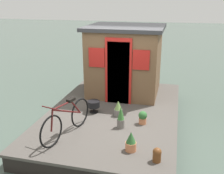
{
  "coord_description": "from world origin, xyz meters",
  "views": [
    {
      "loc": [
        -6.14,
        -1.47,
        3.22
      ],
      "look_at": [
        -0.2,
        0.0,
        1.11
      ],
      "focal_mm": 42.39,
      "sensor_mm": 36.0,
      "label": 1
    }
  ],
  "objects_px": {
    "potted_plant_thyme": "(131,142)",
    "potted_plant_succulent": "(121,118)",
    "potted_plant_ivy": "(143,117)",
    "houseboat_cabin": "(125,60)",
    "mooring_bollard": "(157,154)",
    "bicycle": "(67,120)",
    "charcoal_grill": "(94,104)",
    "potted_plant_fern": "(118,109)"
  },
  "relations": [
    {
      "from": "bicycle",
      "to": "potted_plant_ivy",
      "type": "height_order",
      "value": "bicycle"
    },
    {
      "from": "charcoal_grill",
      "to": "potted_plant_thyme",
      "type": "bearing_deg",
      "value": -141.25
    },
    {
      "from": "charcoal_grill",
      "to": "mooring_bollard",
      "type": "bearing_deg",
      "value": -135.42
    },
    {
      "from": "houseboat_cabin",
      "to": "mooring_bollard",
      "type": "relative_size",
      "value": 8.07
    },
    {
      "from": "charcoal_grill",
      "to": "mooring_bollard",
      "type": "relative_size",
      "value": 1.15
    },
    {
      "from": "houseboat_cabin",
      "to": "potted_plant_ivy",
      "type": "distance_m",
      "value": 2.34
    },
    {
      "from": "bicycle",
      "to": "potted_plant_fern",
      "type": "distance_m",
      "value": 1.47
    },
    {
      "from": "potted_plant_ivy",
      "to": "potted_plant_succulent",
      "type": "xyz_separation_m",
      "value": [
        -0.31,
        0.45,
        0.08
      ]
    },
    {
      "from": "potted_plant_thyme",
      "to": "potted_plant_succulent",
      "type": "bearing_deg",
      "value": 23.67
    },
    {
      "from": "potted_plant_succulent",
      "to": "charcoal_grill",
      "type": "xyz_separation_m",
      "value": [
        0.66,
        0.85,
        -0.04
      ]
    },
    {
      "from": "mooring_bollard",
      "to": "potted_plant_succulent",
      "type": "bearing_deg",
      "value": 38.91
    },
    {
      "from": "houseboat_cabin",
      "to": "charcoal_grill",
      "type": "bearing_deg",
      "value": 164.28
    },
    {
      "from": "houseboat_cabin",
      "to": "potted_plant_thyme",
      "type": "relative_size",
      "value": 5.5
    },
    {
      "from": "charcoal_grill",
      "to": "potted_plant_ivy",
      "type": "bearing_deg",
      "value": -105.1
    },
    {
      "from": "potted_plant_thyme",
      "to": "mooring_bollard",
      "type": "bearing_deg",
      "value": -114.75
    },
    {
      "from": "potted_plant_thyme",
      "to": "potted_plant_succulent",
      "type": "distance_m",
      "value": 0.96
    },
    {
      "from": "houseboat_cabin",
      "to": "potted_plant_thyme",
      "type": "height_order",
      "value": "houseboat_cabin"
    },
    {
      "from": "potted_plant_ivy",
      "to": "mooring_bollard",
      "type": "bearing_deg",
      "value": -162.57
    },
    {
      "from": "potted_plant_succulent",
      "to": "potted_plant_fern",
      "type": "relative_size",
      "value": 1.3
    },
    {
      "from": "bicycle",
      "to": "charcoal_grill",
      "type": "distance_m",
      "value": 1.29
    },
    {
      "from": "potted_plant_ivy",
      "to": "charcoal_grill",
      "type": "distance_m",
      "value": 1.34
    },
    {
      "from": "potted_plant_fern",
      "to": "houseboat_cabin",
      "type": "bearing_deg",
      "value": 6.13
    },
    {
      "from": "potted_plant_thyme",
      "to": "charcoal_grill",
      "type": "bearing_deg",
      "value": 38.75
    },
    {
      "from": "houseboat_cabin",
      "to": "potted_plant_succulent",
      "type": "bearing_deg",
      "value": -170.73
    },
    {
      "from": "potted_plant_fern",
      "to": "charcoal_grill",
      "type": "distance_m",
      "value": 0.66
    },
    {
      "from": "houseboat_cabin",
      "to": "charcoal_grill",
      "type": "relative_size",
      "value": 7.02
    },
    {
      "from": "potted_plant_succulent",
      "to": "mooring_bollard",
      "type": "relative_size",
      "value": 1.91
    },
    {
      "from": "houseboat_cabin",
      "to": "potted_plant_thyme",
      "type": "distance_m",
      "value": 3.39
    },
    {
      "from": "houseboat_cabin",
      "to": "charcoal_grill",
      "type": "distance_m",
      "value": 1.91
    },
    {
      "from": "potted_plant_ivy",
      "to": "potted_plant_fern",
      "type": "height_order",
      "value": "potted_plant_fern"
    },
    {
      "from": "houseboat_cabin",
      "to": "mooring_bollard",
      "type": "xyz_separation_m",
      "value": [
        -3.43,
        -1.28,
        -0.88
      ]
    },
    {
      "from": "bicycle",
      "to": "mooring_bollard",
      "type": "height_order",
      "value": "bicycle"
    },
    {
      "from": "houseboat_cabin",
      "to": "potted_plant_fern",
      "type": "xyz_separation_m",
      "value": [
        -1.73,
        -0.19,
        -0.83
      ]
    },
    {
      "from": "mooring_bollard",
      "to": "potted_plant_thyme",
      "type": "bearing_deg",
      "value": 65.25
    },
    {
      "from": "potted_plant_succulent",
      "to": "mooring_bollard",
      "type": "xyz_separation_m",
      "value": [
        -1.11,
        -0.9,
        -0.1
      ]
    },
    {
      "from": "potted_plant_succulent",
      "to": "potted_plant_fern",
      "type": "height_order",
      "value": "potted_plant_succulent"
    },
    {
      "from": "bicycle",
      "to": "potted_plant_fern",
      "type": "relative_size",
      "value": 4.04
    },
    {
      "from": "houseboat_cabin",
      "to": "potted_plant_succulent",
      "type": "relative_size",
      "value": 4.22
    },
    {
      "from": "bicycle",
      "to": "charcoal_grill",
      "type": "relative_size",
      "value": 5.17
    },
    {
      "from": "potted_plant_ivy",
      "to": "potted_plant_fern",
      "type": "xyz_separation_m",
      "value": [
        0.28,
        0.64,
        0.03
      ]
    },
    {
      "from": "houseboat_cabin",
      "to": "bicycle",
      "type": "xyz_separation_m",
      "value": [
        -2.94,
        0.65,
        -0.65
      ]
    },
    {
      "from": "potted_plant_ivy",
      "to": "potted_plant_succulent",
      "type": "height_order",
      "value": "potted_plant_succulent"
    }
  ]
}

